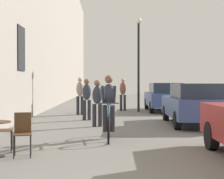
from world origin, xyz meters
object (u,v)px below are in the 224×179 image
object	(u,v)px
pedestrian_mid	(87,97)
pedestrian_furthest	(123,92)
pedestrian_far	(80,94)
cafe_chair_mid_toward_street	(0,128)
cyclist_on_bicycle	(109,109)
street_lamp	(139,52)
cafe_chair_mid_toward_wall	(23,131)
parked_car_second	(194,104)
parked_car_third	(164,97)
pedestrian_near	(97,100)

from	to	relation	value
pedestrian_mid	pedestrian_furthest	world-z (taller)	pedestrian_furthest
pedestrian_far	cafe_chair_mid_toward_street	bearing A→B (deg)	-97.09
cyclist_on_bicycle	pedestrian_far	world-z (taller)	pedestrian_far
pedestrian_far	street_lamp	world-z (taller)	street_lamp
cafe_chair_mid_toward_street	cafe_chair_mid_toward_wall	distance (m)	0.84
cafe_chair_mid_toward_wall	street_lamp	distance (m)	11.99
street_lamp	cafe_chair_mid_toward_street	bearing A→B (deg)	-110.70
cyclist_on_bicycle	parked_car_second	world-z (taller)	cyclist_on_bicycle
pedestrian_mid	pedestrian_furthest	size ratio (longest dim) A/B	0.95
cyclist_on_bicycle	parked_car_third	xyz separation A→B (m)	(3.00, 9.30, -0.03)
cafe_chair_mid_toward_wall	pedestrian_far	xyz separation A→B (m)	(0.48, 9.40, 0.48)
cafe_chair_mid_toward_street	pedestrian_furthest	distance (m)	11.69
cafe_chair_mid_toward_street	cafe_chair_mid_toward_wall	xyz separation A→B (m)	(0.62, -0.56, 0.00)
pedestrian_mid	pedestrian_far	bearing A→B (deg)	100.63
cafe_chair_mid_toward_street	street_lamp	world-z (taller)	street_lamp
cafe_chair_mid_toward_wall	pedestrian_furthest	bearing A→B (deg)	77.52
cafe_chair_mid_toward_wall	street_lamp	bearing A→B (deg)	73.12
cafe_chair_mid_toward_street	street_lamp	bearing A→B (deg)	69.30
pedestrian_mid	parked_car_second	xyz separation A→B (m)	(3.89, -1.72, -0.17)
street_lamp	parked_car_second	size ratio (longest dim) A/B	1.16
cafe_chair_mid_toward_street	parked_car_second	size ratio (longest dim) A/B	0.21
parked_car_second	parked_car_third	distance (m)	6.12
cafe_chair_mid_toward_street	pedestrian_far	bearing A→B (deg)	82.91
pedestrian_mid	pedestrian_far	world-z (taller)	pedestrian_far
cafe_chair_mid_toward_wall	pedestrian_far	world-z (taller)	pedestrian_far
cafe_chair_mid_toward_street	street_lamp	size ratio (longest dim) A/B	0.18
cafe_chair_mid_toward_street	pedestrian_near	xyz separation A→B (m)	(2.03, 4.32, 0.38)
cyclist_on_bicycle	parked_car_third	distance (m)	9.77
cafe_chair_mid_toward_street	parked_car_third	world-z (taller)	parked_car_third
cafe_chair_mid_toward_wall	parked_car_third	size ratio (longest dim) A/B	0.21
cafe_chair_mid_toward_wall	parked_car_third	distance (m)	12.36
cyclist_on_bicycle	pedestrian_furthest	xyz separation A→B (m)	(0.83, 9.69, 0.18)
pedestrian_far	pedestrian_furthest	world-z (taller)	pedestrian_far
cyclist_on_bicycle	pedestrian_furthest	bearing A→B (deg)	85.11
pedestrian_furthest	street_lamp	bearing A→B (deg)	-36.93
pedestrian_far	parked_car_second	xyz separation A→B (m)	(4.35, -4.13, -0.23)
pedestrian_near	parked_car_third	size ratio (longest dim) A/B	0.38
pedestrian_furthest	street_lamp	xyz separation A→B (m)	(0.79, -0.59, 2.12)
street_lamp	parked_car_second	xyz separation A→B (m)	(1.43, -5.92, -2.34)
cyclist_on_bicycle	parked_car_third	size ratio (longest dim) A/B	0.41
cafe_chair_mid_toward_wall	street_lamp	xyz separation A→B (m)	(3.40, 11.20, 2.59)
cafe_chair_mid_toward_wall	street_lamp	world-z (taller)	street_lamp
pedestrian_near	cafe_chair_mid_toward_wall	bearing A→B (deg)	-106.04
pedestrian_near	cafe_chair_mid_toward_street	bearing A→B (deg)	-115.10
pedestrian_near	pedestrian_mid	bearing A→B (deg)	102.70
cafe_chair_mid_toward_street	cyclist_on_bicycle	world-z (taller)	cyclist_on_bicycle
pedestrian_furthest	parked_car_third	size ratio (longest dim) A/B	0.41
pedestrian_far	parked_car_second	world-z (taller)	pedestrian_far
pedestrian_furthest	pedestrian_far	bearing A→B (deg)	-131.73
cafe_chair_mid_toward_street	parked_car_third	bearing A→B (deg)	63.51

